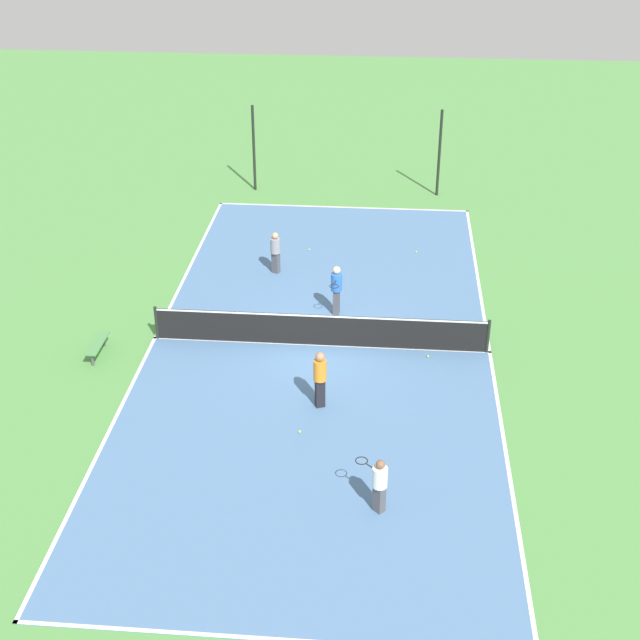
{
  "coord_description": "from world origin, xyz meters",
  "views": [
    {
      "loc": [
        1.99,
        -23.64,
        14.04
      ],
      "look_at": [
        0.0,
        0.0,
        0.9
      ],
      "focal_mm": 50.0,
      "sensor_mm": 36.0,
      "label": 1
    }
  ],
  "objects_px": {
    "tennis_ball_midcourt": "(428,356)",
    "fence_post_back_right": "(439,153)",
    "player_near_blue": "(336,287)",
    "fence_post_back_left": "(254,148)",
    "bench": "(97,345)",
    "player_baseline_gray": "(276,250)",
    "tennis_ball_right_alley": "(309,250)",
    "tennis_ball_far_baseline": "(300,432)",
    "tennis_ball_near_net": "(416,252)",
    "player_center_orange": "(320,376)",
    "player_near_white": "(379,482)",
    "tennis_net": "(320,329)"
  },
  "relations": [
    {
      "from": "player_center_orange",
      "to": "fence_post_back_right",
      "type": "xyz_separation_m",
      "value": [
        3.72,
        16.6,
        0.88
      ]
    },
    {
      "from": "tennis_ball_near_net",
      "to": "tennis_ball_far_baseline",
      "type": "xyz_separation_m",
      "value": [
        -3.2,
        -11.7,
        0.0
      ]
    },
    {
      "from": "tennis_ball_right_alley",
      "to": "fence_post_back_left",
      "type": "height_order",
      "value": "fence_post_back_left"
    },
    {
      "from": "player_baseline_gray",
      "to": "tennis_ball_near_net",
      "type": "height_order",
      "value": "player_baseline_gray"
    },
    {
      "from": "player_near_white",
      "to": "tennis_ball_right_alley",
      "type": "bearing_deg",
      "value": -35.68
    },
    {
      "from": "tennis_ball_midcourt",
      "to": "fence_post_back_right",
      "type": "height_order",
      "value": "fence_post_back_right"
    },
    {
      "from": "tennis_ball_midcourt",
      "to": "fence_post_back_left",
      "type": "xyz_separation_m",
      "value": [
        -7.31,
        13.77,
        1.83
      ]
    },
    {
      "from": "player_baseline_gray",
      "to": "tennis_ball_near_net",
      "type": "xyz_separation_m",
      "value": [
        5.05,
        2.1,
        -0.83
      ]
    },
    {
      "from": "bench",
      "to": "tennis_ball_far_baseline",
      "type": "relative_size",
      "value": 21.25
    },
    {
      "from": "tennis_ball_far_baseline",
      "to": "tennis_ball_midcourt",
      "type": "relative_size",
      "value": 1.0
    },
    {
      "from": "player_baseline_gray",
      "to": "player_near_white",
      "type": "xyz_separation_m",
      "value": [
        4.01,
        -12.48,
        -0.05
      ]
    },
    {
      "from": "player_center_orange",
      "to": "player_near_white",
      "type": "distance_m",
      "value": 4.52
    },
    {
      "from": "tennis_net",
      "to": "player_near_white",
      "type": "distance_m",
      "value": 7.75
    },
    {
      "from": "player_near_white",
      "to": "tennis_ball_right_alley",
      "type": "distance_m",
      "value": 14.78
    },
    {
      "from": "player_near_blue",
      "to": "tennis_ball_far_baseline",
      "type": "height_order",
      "value": "player_near_blue"
    },
    {
      "from": "player_near_blue",
      "to": "fence_post_back_left",
      "type": "distance_m",
      "value": 12.06
    },
    {
      "from": "player_center_orange",
      "to": "tennis_ball_far_baseline",
      "type": "distance_m",
      "value": 1.66
    },
    {
      "from": "bench",
      "to": "fence_post_back_right",
      "type": "distance_m",
      "value": 18.01
    },
    {
      "from": "player_center_orange",
      "to": "tennis_ball_near_net",
      "type": "bearing_deg",
      "value": 54.53
    },
    {
      "from": "player_center_orange",
      "to": "fence_post_back_left",
      "type": "xyz_separation_m",
      "value": [
        -4.27,
        16.6,
        0.88
      ]
    },
    {
      "from": "player_center_orange",
      "to": "player_near_white",
      "type": "height_order",
      "value": "player_center_orange"
    },
    {
      "from": "tennis_net",
      "to": "bench",
      "type": "height_order",
      "value": "tennis_net"
    },
    {
      "from": "bench",
      "to": "player_center_orange",
      "type": "height_order",
      "value": "player_center_orange"
    },
    {
      "from": "player_center_orange",
      "to": "tennis_net",
      "type": "bearing_deg",
      "value": 74.2
    },
    {
      "from": "tennis_ball_near_net",
      "to": "tennis_ball_right_alley",
      "type": "height_order",
      "value": "same"
    },
    {
      "from": "player_near_blue",
      "to": "tennis_ball_right_alley",
      "type": "relative_size",
      "value": 25.0
    },
    {
      "from": "tennis_ball_near_net",
      "to": "player_near_white",
      "type": "bearing_deg",
      "value": -94.08
    },
    {
      "from": "player_baseline_gray",
      "to": "tennis_ball_right_alley",
      "type": "relative_size",
      "value": 22.65
    },
    {
      "from": "player_near_white",
      "to": "fence_post_back_right",
      "type": "xyz_separation_m",
      "value": [
        1.99,
        20.78,
        1.04
      ]
    },
    {
      "from": "tennis_ball_right_alley",
      "to": "bench",
      "type": "bearing_deg",
      "value": -124.83
    },
    {
      "from": "tennis_ball_near_net",
      "to": "fence_post_back_left",
      "type": "height_order",
      "value": "fence_post_back_left"
    },
    {
      "from": "player_baseline_gray",
      "to": "tennis_ball_right_alley",
      "type": "distance_m",
      "value": 2.36
    },
    {
      "from": "bench",
      "to": "tennis_ball_far_baseline",
      "type": "xyz_separation_m",
      "value": [
        6.49,
        -3.44,
        -0.33
      ]
    },
    {
      "from": "player_baseline_gray",
      "to": "fence_post_back_right",
      "type": "height_order",
      "value": "fence_post_back_right"
    },
    {
      "from": "player_near_white",
      "to": "tennis_ball_right_alley",
      "type": "xyz_separation_m",
      "value": [
        -3.0,
        14.45,
        -0.79
      ]
    },
    {
      "from": "player_near_blue",
      "to": "tennis_ball_midcourt",
      "type": "height_order",
      "value": "player_near_blue"
    },
    {
      "from": "tennis_ball_near_net",
      "to": "tennis_ball_midcourt",
      "type": "height_order",
      "value": "same"
    },
    {
      "from": "player_baseline_gray",
      "to": "player_near_blue",
      "type": "bearing_deg",
      "value": 157.23
    },
    {
      "from": "bench",
      "to": "tennis_ball_right_alley",
      "type": "bearing_deg",
      "value": -34.83
    },
    {
      "from": "player_center_orange",
      "to": "fence_post_back_left",
      "type": "height_order",
      "value": "fence_post_back_left"
    },
    {
      "from": "tennis_net",
      "to": "fence_post_back_right",
      "type": "relative_size",
      "value": 2.74
    },
    {
      "from": "player_near_white",
      "to": "bench",
      "type": "bearing_deg",
      "value": 6.43
    },
    {
      "from": "bench",
      "to": "player_baseline_gray",
      "type": "distance_m",
      "value": 7.73
    },
    {
      "from": "player_near_blue",
      "to": "tennis_ball_near_net",
      "type": "xyz_separation_m",
      "value": [
        2.68,
        5.02,
        -0.94
      ]
    },
    {
      "from": "fence_post_back_right",
      "to": "player_baseline_gray",
      "type": "bearing_deg",
      "value": -125.91
    },
    {
      "from": "player_center_orange",
      "to": "fence_post_back_right",
      "type": "bearing_deg",
      "value": 56.78
    },
    {
      "from": "tennis_net",
      "to": "player_center_orange",
      "type": "xyz_separation_m",
      "value": [
        0.28,
        -3.31,
        0.43
      ]
    },
    {
      "from": "tennis_ball_far_baseline",
      "to": "tennis_ball_right_alley",
      "type": "relative_size",
      "value": 1.0
    },
    {
      "from": "player_near_blue",
      "to": "tennis_ball_near_net",
      "type": "bearing_deg",
      "value": 155.62
    },
    {
      "from": "player_baseline_gray",
      "to": "player_near_white",
      "type": "bearing_deg",
      "value": 135.99
    }
  ]
}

